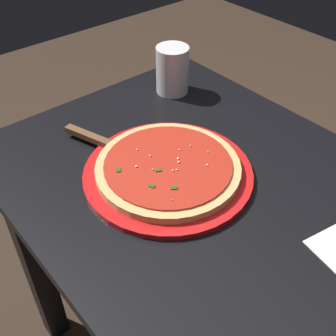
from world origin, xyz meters
TOP-DOWN VIEW (x-y plane):
  - restaurant_table at (0.00, 0.00)m, footprint 0.85×0.69m
  - serving_plate at (0.04, 0.05)m, footprint 0.35×0.35m
  - pizza at (0.04, 0.05)m, footprint 0.30×0.30m
  - pizza_server at (0.20, 0.10)m, footprint 0.22×0.11m
  - cup_tall_drink at (0.30, -0.18)m, footprint 0.08×0.08m

SIDE VIEW (x-z plane):
  - restaurant_table at x=0.00m, z-range 0.21..0.99m
  - serving_plate at x=0.04m, z-range 0.78..0.79m
  - pizza_server at x=0.20m, z-range 0.79..0.80m
  - pizza at x=0.04m, z-range 0.79..0.81m
  - cup_tall_drink at x=0.30m, z-range 0.78..0.90m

